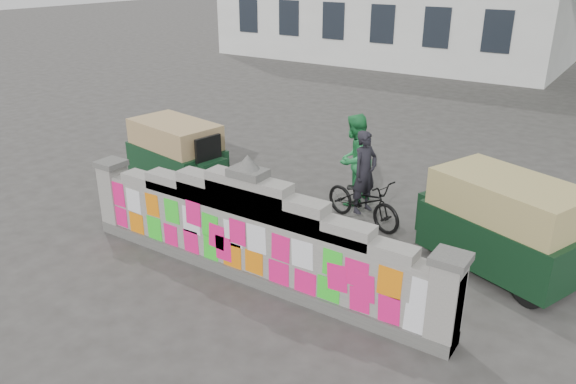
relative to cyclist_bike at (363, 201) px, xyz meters
name	(u,v)px	position (x,y,z in m)	size (l,w,h in m)	color
ground	(251,278)	(-0.54, -2.72, -0.45)	(100.00, 100.00, 0.00)	#383533
parapet_wall	(250,235)	(-0.54, -2.72, 0.30)	(6.48, 0.44, 2.01)	#4C4C49
cyclist_bike	(363,201)	(0.00, 0.00, 0.00)	(0.60, 1.72, 0.90)	black
cyclist_rider	(364,185)	(0.00, 0.00, 0.31)	(0.56, 0.37, 1.53)	black
pedestrian	(354,160)	(-0.60, 0.75, 0.46)	(0.89, 0.69, 1.83)	green
rickshaw_left	(178,153)	(-4.23, -0.43, 0.27)	(2.57, 1.51, 1.38)	black
rickshaw_right	(501,222)	(2.50, -0.29, 0.34)	(2.83, 2.05, 1.52)	black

